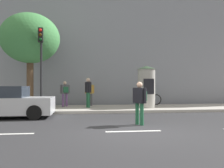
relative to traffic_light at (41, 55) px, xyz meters
name	(u,v)px	position (x,y,z in m)	size (l,w,h in m)	color
ground_plane	(133,131)	(3.81, -5.24, -3.05)	(80.00, 80.00, 0.00)	#2B2B2D
sidewalk_curb	(110,108)	(3.81, 1.76, -2.97)	(36.00, 4.00, 0.15)	#B2ADA3
lane_markings	(133,131)	(3.81, -5.24, -3.05)	(25.80, 0.16, 0.01)	silver
building_backdrop	(104,34)	(3.81, 6.76, 2.61)	(36.00, 5.00, 11.31)	gray
traffic_light	(41,55)	(0.00, 0.00, 0.00)	(0.24, 0.45, 4.31)	black
poster_column	(146,86)	(5.97, 1.30, -1.62)	(1.15, 1.15, 2.51)	#9E9B93
street_tree	(30,39)	(-0.91, 1.70, 1.16)	(3.42, 3.42, 5.55)	#4C3826
pedestrian_tallest	(140,99)	(4.32, -4.01, -2.08)	(0.52, 0.58, 1.61)	#1E5938
pedestrian_with_backpack	(65,91)	(1.03, 2.62, -1.94)	(0.60, 0.50, 1.60)	#724C84
pedestrian_in_red_top	(90,92)	(2.59, 2.94, -1.97)	(0.61, 0.29, 1.59)	#4C4C51
pedestrian_with_bag	(88,90)	(2.48, 1.73, -1.85)	(0.38, 0.57, 1.78)	#1E5938
bicycle_leaning	(149,99)	(6.65, 3.24, -2.51)	(1.77, 0.12, 1.09)	black
parked_car_blue	(1,102)	(-1.50, -1.40, -2.35)	(4.51, 2.01, 1.45)	silver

